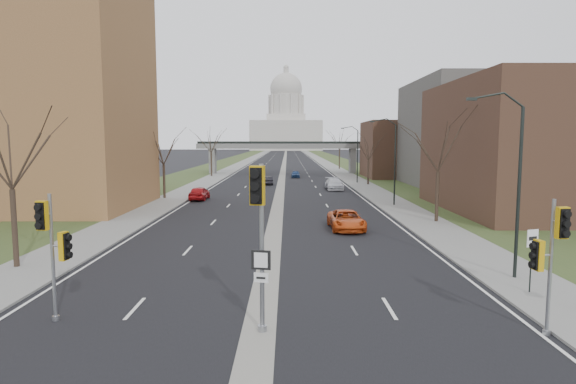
{
  "coord_description": "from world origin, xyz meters",
  "views": [
    {
      "loc": [
        1.0,
        -16.29,
        6.58
      ],
      "look_at": [
        1.02,
        8.24,
        3.96
      ],
      "focal_mm": 30.0,
      "sensor_mm": 36.0,
      "label": 1
    }
  ],
  "objects_px": {
    "car_right_near": "(346,220)",
    "car_right_far": "(296,174)",
    "car_left_near": "(199,193)",
    "car_right_mid": "(334,184)",
    "signal_pole_right": "(550,248)",
    "car_left_far": "(268,181)",
    "signal_pole_left": "(53,239)",
    "speed_limit_sign": "(532,249)",
    "signal_pole_median": "(259,218)"
  },
  "relations": [
    {
      "from": "speed_limit_sign",
      "to": "car_left_near",
      "type": "distance_m",
      "value": 38.95
    },
    {
      "from": "signal_pole_right",
      "to": "car_right_far",
      "type": "distance_m",
      "value": 70.57
    },
    {
      "from": "car_left_near",
      "to": "signal_pole_left",
      "type": "bearing_deg",
      "value": 93.3
    },
    {
      "from": "car_left_near",
      "to": "car_right_far",
      "type": "distance_m",
      "value": 34.31
    },
    {
      "from": "car_right_mid",
      "to": "car_right_far",
      "type": "distance_m",
      "value": 21.79
    },
    {
      "from": "signal_pole_left",
      "to": "car_left_near",
      "type": "xyz_separation_m",
      "value": [
        -1.48,
        36.41,
        -2.31
      ]
    },
    {
      "from": "speed_limit_sign",
      "to": "car_left_far",
      "type": "relative_size",
      "value": 0.73
    },
    {
      "from": "car_right_near",
      "to": "car_right_far",
      "type": "height_order",
      "value": "car_right_near"
    },
    {
      "from": "signal_pole_median",
      "to": "car_right_mid",
      "type": "relative_size",
      "value": 1.09
    },
    {
      "from": "speed_limit_sign",
      "to": "car_right_near",
      "type": "bearing_deg",
      "value": 92.45
    },
    {
      "from": "car_left_near",
      "to": "car_left_far",
      "type": "bearing_deg",
      "value": -109.1
    },
    {
      "from": "car_right_near",
      "to": "car_right_mid",
      "type": "bearing_deg",
      "value": 84.31
    },
    {
      "from": "car_left_far",
      "to": "car_right_mid",
      "type": "distance_m",
      "value": 12.0
    },
    {
      "from": "signal_pole_right",
      "to": "speed_limit_sign",
      "type": "relative_size",
      "value": 1.71
    },
    {
      "from": "signal_pole_median",
      "to": "car_right_far",
      "type": "xyz_separation_m",
      "value": [
        2.38,
        69.98,
        -3.41
      ]
    },
    {
      "from": "car_right_near",
      "to": "signal_pole_left",
      "type": "bearing_deg",
      "value": -126.67
    },
    {
      "from": "signal_pole_right",
      "to": "car_right_near",
      "type": "relative_size",
      "value": 0.9
    },
    {
      "from": "signal_pole_median",
      "to": "car_right_far",
      "type": "height_order",
      "value": "signal_pole_median"
    },
    {
      "from": "signal_pole_right",
      "to": "signal_pole_left",
      "type": "bearing_deg",
      "value": 169.31
    },
    {
      "from": "car_left_far",
      "to": "signal_pole_left",
      "type": "bearing_deg",
      "value": 76.97
    },
    {
      "from": "speed_limit_sign",
      "to": "car_left_near",
      "type": "height_order",
      "value": "speed_limit_sign"
    },
    {
      "from": "car_left_near",
      "to": "car_right_mid",
      "type": "height_order",
      "value": "car_right_mid"
    },
    {
      "from": "car_left_far",
      "to": "car_right_near",
      "type": "height_order",
      "value": "car_right_near"
    },
    {
      "from": "signal_pole_median",
      "to": "signal_pole_left",
      "type": "bearing_deg",
      "value": -177.69
    },
    {
      "from": "signal_pole_left",
      "to": "car_left_far",
      "type": "relative_size",
      "value": 1.26
    },
    {
      "from": "signal_pole_right",
      "to": "car_left_far",
      "type": "bearing_deg",
      "value": 95.49
    },
    {
      "from": "speed_limit_sign",
      "to": "car_right_far",
      "type": "height_order",
      "value": "speed_limit_sign"
    },
    {
      "from": "car_left_far",
      "to": "car_right_far",
      "type": "xyz_separation_m",
      "value": [
        4.44,
        13.63,
        0.02
      ]
    },
    {
      "from": "speed_limit_sign",
      "to": "car_left_far",
      "type": "xyz_separation_m",
      "value": [
        -13.38,
        52.03,
        -1.38
      ]
    },
    {
      "from": "signal_pole_left",
      "to": "signal_pole_median",
      "type": "distance_m",
      "value": 7.59
    },
    {
      "from": "signal_pole_right",
      "to": "car_left_far",
      "type": "xyz_separation_m",
      "value": [
        -11.65,
        56.53,
        -2.44
      ]
    },
    {
      "from": "signal_pole_median",
      "to": "car_right_near",
      "type": "relative_size",
      "value": 1.12
    },
    {
      "from": "car_left_near",
      "to": "signal_pole_median",
      "type": "bearing_deg",
      "value": 104.32
    },
    {
      "from": "signal_pole_right",
      "to": "car_left_near",
      "type": "relative_size",
      "value": 1.04
    },
    {
      "from": "signal_pole_left",
      "to": "car_left_near",
      "type": "bearing_deg",
      "value": 100.41
    },
    {
      "from": "signal_pole_median",
      "to": "car_left_near",
      "type": "bearing_deg",
      "value": 114.56
    },
    {
      "from": "car_right_near",
      "to": "car_right_far",
      "type": "xyz_separation_m",
      "value": [
        -2.92,
        50.43,
        -0.08
      ]
    },
    {
      "from": "car_left_near",
      "to": "car_right_mid",
      "type": "distance_m",
      "value": 19.61
    },
    {
      "from": "car_right_mid",
      "to": "car_right_far",
      "type": "height_order",
      "value": "car_right_mid"
    },
    {
      "from": "signal_pole_left",
      "to": "car_left_far",
      "type": "height_order",
      "value": "signal_pole_left"
    },
    {
      "from": "signal_pole_median",
      "to": "car_right_near",
      "type": "height_order",
      "value": "signal_pole_median"
    },
    {
      "from": "signal_pole_left",
      "to": "car_right_near",
      "type": "relative_size",
      "value": 0.91
    },
    {
      "from": "speed_limit_sign",
      "to": "car_right_near",
      "type": "xyz_separation_m",
      "value": [
        -6.01,
        15.23,
        -1.27
      ]
    },
    {
      "from": "speed_limit_sign",
      "to": "car_right_mid",
      "type": "bearing_deg",
      "value": 76.18
    },
    {
      "from": "speed_limit_sign",
      "to": "car_right_far",
      "type": "xyz_separation_m",
      "value": [
        -8.94,
        65.66,
        -1.35
      ]
    },
    {
      "from": "signal_pole_right",
      "to": "car_left_far",
      "type": "distance_m",
      "value": 57.77
    },
    {
      "from": "signal_pole_median",
      "to": "car_right_mid",
      "type": "distance_m",
      "value": 49.36
    },
    {
      "from": "car_right_near",
      "to": "car_right_mid",
      "type": "height_order",
      "value": "car_right_mid"
    },
    {
      "from": "signal_pole_right",
      "to": "car_right_near",
      "type": "height_order",
      "value": "signal_pole_right"
    },
    {
      "from": "speed_limit_sign",
      "to": "car_right_near",
      "type": "distance_m",
      "value": 16.43
    }
  ]
}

